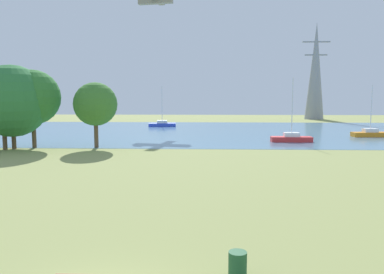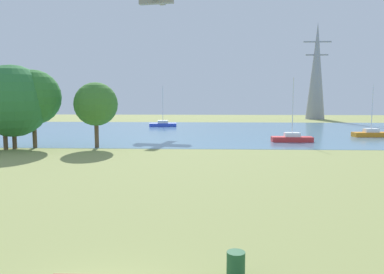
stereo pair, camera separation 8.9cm
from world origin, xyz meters
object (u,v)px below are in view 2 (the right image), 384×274
(sailboat_orange, at_px, (371,133))
(electricity_pylon, at_px, (316,71))
(sailboat_red, at_px, (292,138))
(tree_east_far, at_px, (13,101))
(sailboat_blue, at_px, (163,124))
(tree_east_near, at_px, (4,106))
(tree_west_far, at_px, (33,97))
(litter_bin, at_px, (236,265))
(tree_west_near, at_px, (96,104))
(light_aircraft, at_px, (156,0))

(sailboat_orange, xyz_separation_m, electricity_pylon, (3.37, 39.64, 10.79))
(sailboat_red, xyz_separation_m, tree_east_far, (-30.06, -7.30, 4.47))
(sailboat_red, bearing_deg, sailboat_blue, 129.54)
(tree_east_near, relative_size, tree_west_far, 0.83)
(litter_bin, relative_size, tree_west_far, 0.10)
(sailboat_blue, xyz_separation_m, tree_east_near, (-12.56, -29.87, 4.02))
(sailboat_red, distance_m, electricity_pylon, 49.47)
(tree_east_far, height_order, electricity_pylon, electricity_pylon)
(sailboat_blue, xyz_separation_m, electricity_pylon, (33.31, 23.86, 10.78))
(litter_bin, distance_m, tree_west_far, 34.50)
(tree_east_far, bearing_deg, tree_west_near, 8.95)
(litter_bin, height_order, sailboat_orange, sailboat_orange)
(sailboat_blue, height_order, light_aircraft, light_aircraft)
(litter_bin, relative_size, sailboat_orange, 0.12)
(tree_west_far, height_order, tree_west_near, tree_west_far)
(litter_bin, xyz_separation_m, tree_east_near, (-21.59, 26.74, 4.08))
(tree_east_far, bearing_deg, electricity_pylon, 49.59)
(tree_west_far, bearing_deg, sailboat_orange, 17.44)
(sailboat_blue, xyz_separation_m, tree_west_near, (-3.68, -27.97, 4.13))
(sailboat_blue, height_order, tree_east_near, sailboat_blue)
(litter_bin, distance_m, tree_east_near, 34.61)
(sailboat_orange, distance_m, electricity_pylon, 41.22)
(tree_west_far, bearing_deg, tree_west_near, 3.69)
(sailboat_red, bearing_deg, tree_east_far, -166.34)
(sailboat_orange, bearing_deg, electricity_pylon, 85.15)
(tree_east_far, height_order, light_aircraft, light_aircraft)
(sailboat_orange, height_order, tree_east_far, tree_east_far)
(tree_east_near, xyz_separation_m, electricity_pylon, (45.87, 53.74, 6.76))
(tree_east_far, relative_size, electricity_pylon, 0.38)
(sailboat_red, bearing_deg, litter_bin, -104.71)
(tree_east_near, height_order, electricity_pylon, electricity_pylon)
(tree_west_far, xyz_separation_m, tree_west_near, (6.51, 0.42, -0.73))
(sailboat_blue, xyz_separation_m, tree_west_far, (-10.19, -28.39, 4.85))
(tree_east_far, height_order, tree_west_far, tree_east_far)
(sailboat_red, height_order, tree_east_near, sailboat_red)
(sailboat_orange, height_order, tree_east_near, sailboat_orange)
(sailboat_red, xyz_separation_m, tree_east_near, (-30.69, -7.91, 4.01))
(sailboat_blue, relative_size, light_aircraft, 0.85)
(tree_west_near, bearing_deg, sailboat_red, 15.39)
(sailboat_orange, relative_size, tree_east_near, 1.01)
(sailboat_blue, distance_m, tree_east_near, 32.66)
(litter_bin, bearing_deg, tree_east_near, 128.93)
(tree_west_far, distance_m, electricity_pylon, 68.25)
(litter_bin, xyz_separation_m, electricity_pylon, (24.28, 80.47, 10.85))
(tree_east_near, height_order, tree_west_far, tree_west_far)
(litter_bin, bearing_deg, tree_west_far, 124.26)
(sailboat_blue, distance_m, tree_west_near, 28.51)
(sailboat_blue, distance_m, tree_east_far, 31.92)
(litter_bin, distance_m, tree_west_near, 31.62)
(sailboat_red, bearing_deg, tree_west_near, -164.61)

